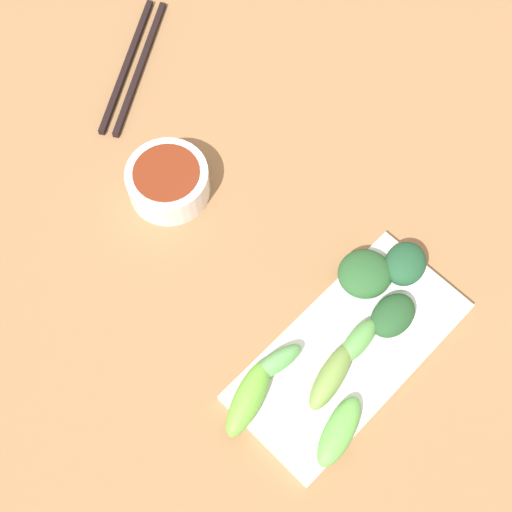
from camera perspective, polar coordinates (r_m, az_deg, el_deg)
tabletop at (r=0.86m, az=1.23°, el=-2.42°), size 2.10×2.10×0.02m
sauce_bowl at (r=0.89m, az=-6.96°, el=6.11°), size 0.10×0.10×0.04m
serving_plate at (r=0.82m, az=7.56°, el=-7.48°), size 0.13×0.28×0.01m
broccoli_stalk_0 at (r=0.79m, az=1.65°, el=-8.49°), size 0.03×0.07×0.03m
broccoli_stalk_1 at (r=0.78m, az=-0.62°, el=-11.32°), size 0.06×0.10×0.03m
broccoli_stalk_2 at (r=0.80m, az=8.22°, el=-6.72°), size 0.03×0.06×0.02m
broccoli_stalk_3 at (r=0.79m, az=6.00°, el=-9.64°), size 0.05×0.09×0.03m
broccoli_leafy_4 at (r=0.82m, az=10.91°, el=-4.70°), size 0.04×0.06×0.03m
broccoli_stalk_5 at (r=0.78m, az=6.68°, el=-13.79°), size 0.05×0.09×0.02m
broccoli_leafy_6 at (r=0.85m, az=11.87°, el=-0.61°), size 0.06×0.07×0.03m
broccoli_leafy_7 at (r=0.83m, az=8.72°, el=-1.41°), size 0.08×0.08×0.03m
chopsticks at (r=1.02m, az=-9.78°, el=14.80°), size 0.15×0.21×0.01m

